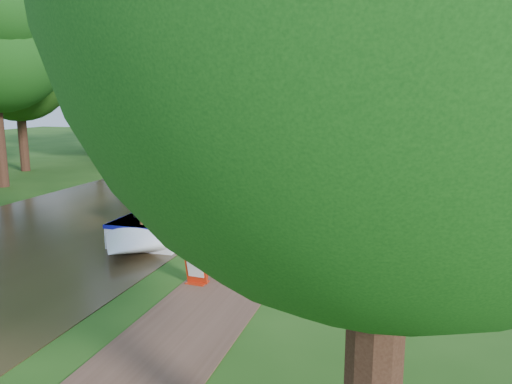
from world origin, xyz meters
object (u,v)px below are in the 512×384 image
object	(u,v)px
second_boat	(297,155)
plant_boat	(204,193)
pedestrian_dark	(354,146)
sandwich_board	(197,268)
pedestrian_pink	(342,147)

from	to	relation	value
second_boat	plant_boat	bearing A→B (deg)	-75.39
pedestrian_dark	plant_boat	bearing A→B (deg)	-129.61
sandwich_board	pedestrian_pink	xyz separation A→B (m)	(0.05, 27.84, 0.36)
plant_boat	pedestrian_pink	distance (m)	21.05
plant_boat	pedestrian_pink	world-z (taller)	plant_boat
pedestrian_pink	pedestrian_dark	xyz separation A→B (m)	(1.00, -0.73, 0.16)
plant_boat	sandwich_board	bearing A→B (deg)	-68.84
second_boat	sandwich_board	size ratio (longest dim) A/B	8.36
sandwich_board	pedestrian_dark	distance (m)	27.14
plant_boat	pedestrian_dark	distance (m)	20.48
plant_boat	pedestrian_pink	bearing A→B (deg)	82.49
pedestrian_pink	pedestrian_dark	bearing A→B (deg)	-37.89
second_boat	pedestrian_pink	world-z (taller)	pedestrian_pink
sandwich_board	plant_boat	bearing A→B (deg)	115.88
plant_boat	second_boat	xyz separation A→B (m)	(0.12, 16.66, -0.31)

